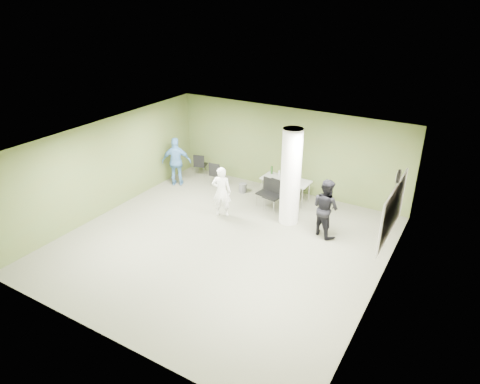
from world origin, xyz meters
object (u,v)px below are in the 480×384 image
Objects in this scene: folding_table at (285,181)px; woman_white at (222,192)px; chair_back_left at (200,164)px; man_blue at (177,162)px; man_black at (326,208)px.

folding_table is 2.22m from woman_white.
chair_back_left is 1.10m from man_blue.
man_blue reaches higher than man_black.
woman_white is at bearing 120.05° from chair_back_left.
man_black is at bearing 144.53° from man_blue.
man_black reaches higher than chair_back_left.
man_blue is at bearing -167.02° from folding_table.
woman_white reaches higher than folding_table.
folding_table is at bearing 162.65° from man_blue.
man_blue is (-5.53, 0.63, 0.02)m from man_black.
man_blue is (-0.24, -1.01, 0.36)m from chair_back_left.
man_blue reaches higher than woman_white.
man_black is (3.00, 0.49, 0.05)m from woman_white.
folding_table is 3.48m from chair_back_left.
woman_white is at bearing 35.06° from man_black.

